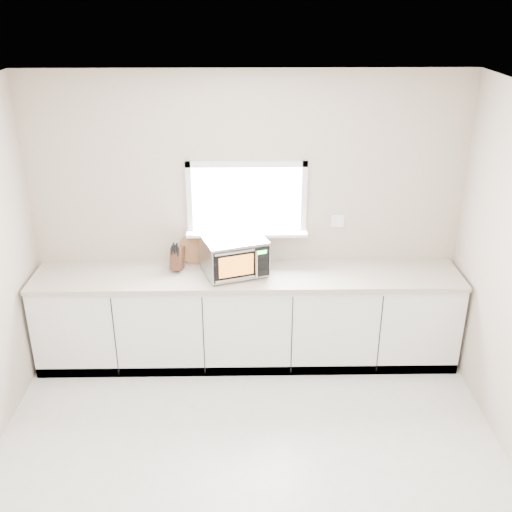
{
  "coord_description": "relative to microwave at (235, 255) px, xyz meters",
  "views": [
    {
      "loc": [
        -0.01,
        -3.24,
        3.32
      ],
      "look_at": [
        0.08,
        1.55,
        1.16
      ],
      "focal_mm": 42.0,
      "sensor_mm": 36.0,
      "label": 1
    }
  ],
  "objects": [
    {
      "name": "knife_block",
      "position": [
        -0.53,
        0.09,
        -0.06
      ],
      "size": [
        0.13,
        0.22,
        0.29
      ],
      "rotation": [
        0.0,
        0.0,
        -0.2
      ],
      "color": "#4F2D1C",
      "rests_on": "countertop"
    },
    {
      "name": "coffee_grinder",
      "position": [
        0.23,
        0.18,
        -0.09
      ],
      "size": [
        0.13,
        0.13,
        0.19
      ],
      "rotation": [
        0.0,
        0.0,
        -0.15
      ],
      "color": "#B8BAC0",
      "rests_on": "countertop"
    },
    {
      "name": "back_wall",
      "position": [
        0.11,
        0.29,
        0.26
      ],
      "size": [
        4.0,
        0.17,
        2.7
      ],
      "color": "#B7A591",
      "rests_on": "ground"
    },
    {
      "name": "microwave",
      "position": [
        0.0,
        0.0,
        0.0
      ],
      "size": [
        0.64,
        0.57,
        0.35
      ],
      "rotation": [
        0.0,
        0.0,
        0.33
      ],
      "color": "black",
      "rests_on": "countertop"
    },
    {
      "name": "countertop",
      "position": [
        0.11,
        -0.01,
        -0.2
      ],
      "size": [
        3.92,
        0.64,
        0.04
      ],
      "primitive_type": "cube",
      "color": "#BDB19B",
      "rests_on": "cabinets"
    },
    {
      "name": "cutting_board",
      "position": [
        -0.38,
        0.24,
        -0.03
      ],
      "size": [
        0.3,
        0.07,
        0.3
      ],
      "primitive_type": "cylinder",
      "rotation": [
        1.4,
        0.0,
        0.0
      ],
      "color": "#9F5D3D",
      "rests_on": "countertop"
    },
    {
      "name": "cabinets",
      "position": [
        0.11,
        -0.0,
        -0.66
      ],
      "size": [
        3.92,
        0.6,
        0.88
      ],
      "primitive_type": "cube",
      "color": "silver",
      "rests_on": "ground"
    },
    {
      "name": "ground",
      "position": [
        0.11,
        -1.7,
        -1.1
      ],
      "size": [
        4.0,
        4.0,
        0.0
      ],
      "primitive_type": "plane",
      "color": "beige",
      "rests_on": "ground"
    }
  ]
}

